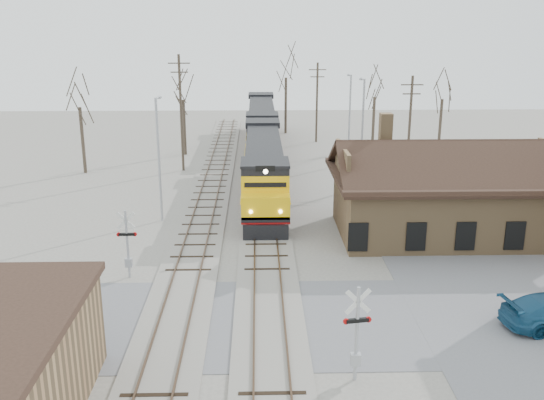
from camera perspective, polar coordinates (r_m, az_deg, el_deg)
The scene contains 20 objects.
ground at distance 29.47m, azimuth -0.27°, elevation -11.33°, with size 140.00×140.00×0.00m, color #9C978C.
road at distance 29.46m, azimuth -0.27°, elevation -11.30°, with size 60.00×9.00×0.03m, color slate.
track_main at distance 43.27m, azimuth -0.67°, elevation -1.90°, with size 3.40×90.00×0.24m.
track_siding at distance 43.45m, azimuth -6.62°, elevation -1.93°, with size 3.40×90.00×0.24m.
depot at distance 41.62m, azimuth 16.11°, elevation 0.05°, with size 15.20×9.31×7.90m.
locomotive_lead at distance 48.20m, azimuth -0.78°, elevation 3.04°, with size 3.19×21.34×4.74m.
locomotive_trailing at distance 69.39m, azimuth -0.99°, elevation 7.24°, with size 3.19×21.34×4.49m.
crossbuck_near at distance 24.51m, azimuth 7.96°, elevation -12.66°, with size 1.14×0.30×4.02m.
crossbuck_far at distance 34.32m, azimuth -13.44°, elevation -4.26°, with size 1.12×0.29×3.92m.
streetlight_a at distance 42.93m, azimuth -10.60°, elevation 4.37°, with size 0.25×2.04×8.75m.
streetlight_b at distance 51.21m, azimuth 8.48°, elevation 6.70°, with size 0.25×2.04×9.20m.
streetlight_c at distance 60.26m, azimuth 7.30°, elevation 7.99°, with size 0.25×2.04×8.74m.
utility_pole_a at distance 57.35m, azimuth -8.56°, elevation 8.25°, with size 2.00×0.24×10.81m.
utility_pole_b at distance 70.97m, azimuth 4.25°, elevation 9.28°, with size 2.00×0.24×9.13m.
utility_pole_c at distance 56.41m, azimuth 12.83°, elevation 6.97°, with size 2.00×0.24×9.06m.
tree_a at distance 58.31m, azimuth -17.74°, elevation 9.29°, with size 4.10×4.10×10.04m.
tree_b at distance 64.29m, azimuth -8.39°, elevation 10.14°, with size 3.87×3.87×9.48m.
tree_c at distance 76.13m, azimuth 1.33°, elevation 12.30°, with size 4.62×4.62×11.32m.
tree_d at distance 68.44m, azimuth 9.67°, elevation 10.29°, with size 3.75×3.75×9.18m.
tree_e at distance 67.40m, azimuth 15.79°, elevation 9.91°, with size 3.81×3.81×9.34m.
Camera 1 is at (-0.51, -26.02, 13.82)m, focal length 40.00 mm.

